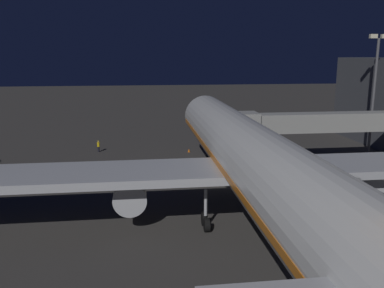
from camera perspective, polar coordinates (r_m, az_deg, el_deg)
ground_plane at (r=49.24m, az=4.26°, el=-5.19°), size 320.00×320.00×0.00m
airliner_at_gate at (r=35.54m, az=8.58°, el=-2.40°), size 56.09×59.33×19.18m
jet_bridge at (r=56.68m, az=16.18°, el=2.89°), size 24.31×3.40×7.50m
apron_floodlight_mast at (r=67.39m, az=24.28°, el=7.50°), size 2.90×0.50×17.85m
ground_crew_by_belt_loader at (r=64.91m, az=-13.03°, el=-0.23°), size 0.40×0.40×1.83m
traffic_cone_nose_port at (r=64.00m, az=3.47°, el=-0.78°), size 0.36×0.36×0.55m
traffic_cone_nose_starboard at (r=63.33m, az=-0.44°, el=-0.90°), size 0.36×0.36×0.55m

